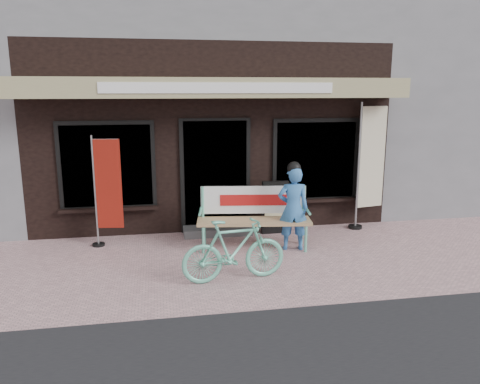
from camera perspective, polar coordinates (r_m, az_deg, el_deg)
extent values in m
plane|color=#C19396|center=(7.40, -0.96, -9.20)|extent=(70.00, 70.00, 0.00)
cube|color=black|center=(11.88, -4.88, 7.90)|extent=(7.00, 6.00, 3.60)
cube|color=slate|center=(12.02, -5.16, 22.30)|extent=(7.00, 6.00, 2.40)
cube|color=tan|center=(8.51, -2.85, 12.56)|extent=(7.00, 0.80, 0.35)
cube|color=white|center=(8.11, -2.47, 12.58)|extent=(4.00, 0.02, 0.18)
cube|color=black|center=(8.99, -3.00, 1.98)|extent=(1.20, 0.06, 2.10)
cube|color=black|center=(8.98, -3.00, 1.97)|extent=(1.35, 0.04, 2.20)
cube|color=black|center=(8.93, -15.88, 3.07)|extent=(1.60, 0.06, 1.50)
cube|color=black|center=(9.40, 9.19, 3.84)|extent=(1.60, 0.06, 1.50)
cube|color=black|center=(8.92, -15.89, 3.06)|extent=(1.75, 0.04, 1.65)
cube|color=black|center=(9.39, 9.21, 3.83)|extent=(1.75, 0.04, 1.65)
cube|color=black|center=(9.03, -15.62, -2.00)|extent=(1.80, 0.18, 0.06)
cube|color=black|center=(9.50, 9.14, -0.99)|extent=(1.80, 0.18, 0.06)
cube|color=#59595B|center=(9.01, -2.75, -4.71)|extent=(1.30, 0.45, 0.15)
cylinder|color=#62C0A1|center=(7.97, -4.49, -5.88)|extent=(0.05, 0.05, 0.46)
cylinder|color=#62C0A1|center=(8.39, -4.36, -4.95)|extent=(0.05, 0.05, 0.46)
cylinder|color=#62C0A1|center=(8.08, 8.02, -5.71)|extent=(0.05, 0.05, 0.46)
cylinder|color=#62C0A1|center=(8.49, 7.52, -4.80)|extent=(0.05, 0.05, 0.46)
cube|color=tan|center=(8.11, 1.72, -3.59)|extent=(2.01, 0.76, 0.05)
cylinder|color=#62C0A1|center=(8.24, -4.57, -1.40)|extent=(0.05, 0.05, 0.60)
cylinder|color=#62C0A1|center=(8.35, 7.77, -1.29)|extent=(0.05, 0.05, 0.60)
cube|color=white|center=(8.26, 1.63, -0.95)|extent=(1.84, 0.31, 0.49)
cube|color=#B21414|center=(8.23, 1.65, -0.99)|extent=(1.17, 0.18, 0.20)
cylinder|color=#62C0A1|center=(8.06, -4.86, -2.37)|extent=(0.11, 0.48, 0.04)
cylinder|color=#62C0A1|center=(8.17, 8.23, -2.24)|extent=(0.11, 0.48, 0.04)
imported|color=#336EB1|center=(8.06, 6.48, -2.02)|extent=(0.57, 0.42, 1.45)
sphere|color=black|center=(7.92, 6.61, 2.88)|extent=(0.26, 0.26, 0.23)
imported|color=#62C0A1|center=(6.78, -0.74, -7.10)|extent=(1.57, 0.60, 0.92)
cylinder|color=gray|center=(8.49, -17.26, 0.01)|extent=(0.04, 0.04, 1.97)
cylinder|color=gray|center=(8.30, -16.16, 6.18)|extent=(0.45, 0.08, 0.02)
cube|color=maroon|center=(8.41, -15.73, 0.91)|extent=(0.45, 0.09, 1.56)
cylinder|color=black|center=(8.74, -16.85, -6.15)|extent=(0.24, 0.24, 0.04)
cylinder|color=gray|center=(9.41, 14.24, 2.99)|extent=(0.05, 0.05, 2.49)
cylinder|color=gray|center=(9.47, 16.04, 9.97)|extent=(0.56, 0.13, 0.03)
cube|color=beige|center=(9.57, 15.80, 4.07)|extent=(0.56, 0.14, 1.98)
cylinder|color=black|center=(9.68, 13.85, -4.14)|extent=(0.32, 0.32, 0.06)
cube|color=black|center=(8.99, 4.29, -1.88)|extent=(0.51, 0.10, 1.02)
cube|color=beige|center=(8.91, 4.39, -1.26)|extent=(0.43, 0.03, 0.62)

